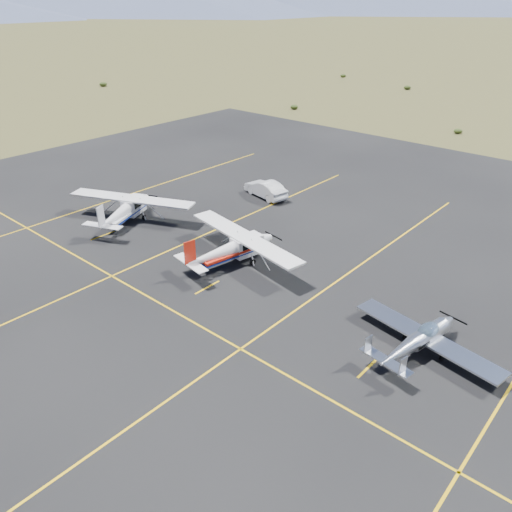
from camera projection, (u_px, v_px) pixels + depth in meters
ground at (340, 313)px, 27.68m from camera, size 1600.00×1600.00×0.00m
apron at (247, 272)px, 31.75m from camera, size 72.00×72.00×0.02m
aircraft_low_wing at (420, 339)px, 24.21m from camera, size 5.82×8.03×1.73m
aircraft_cessna at (232, 248)px, 32.16m from camera, size 6.30×10.24×2.58m
aircraft_plain at (125, 209)px, 37.94m from camera, size 7.39×9.88×2.58m
sedan at (266, 189)px, 43.04m from camera, size 2.40×4.59×1.44m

